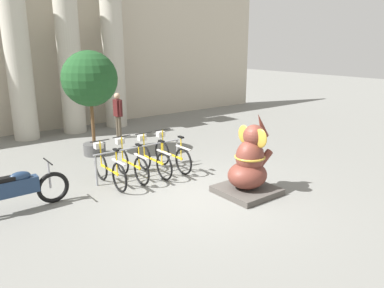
{
  "coord_description": "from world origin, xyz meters",
  "views": [
    {
      "loc": [
        -4.91,
        -5.94,
        3.27
      ],
      "look_at": [
        0.17,
        0.64,
        1.0
      ],
      "focal_mm": 35.0,
      "sensor_mm": 36.0,
      "label": 1
    }
  ],
  "objects_px": {
    "bicycle_3": "(172,154)",
    "elephant_statue": "(249,167)",
    "person_pedestrian": "(118,111)",
    "bicycle_0": "(109,169)",
    "bicycle_1": "(131,163)",
    "potted_tree": "(90,81)",
    "bicycle_2": "(153,159)",
    "motorcycle": "(17,190)"
  },
  "relations": [
    {
      "from": "bicycle_3",
      "to": "elephant_statue",
      "type": "distance_m",
      "value": 2.43
    },
    {
      "from": "elephant_statue",
      "to": "person_pedestrian",
      "type": "height_order",
      "value": "elephant_statue"
    },
    {
      "from": "bicycle_3",
      "to": "person_pedestrian",
      "type": "relative_size",
      "value": 1.05
    },
    {
      "from": "person_pedestrian",
      "to": "bicycle_3",
      "type": "bearing_deg",
      "value": -96.52
    },
    {
      "from": "bicycle_0",
      "to": "bicycle_1",
      "type": "height_order",
      "value": "same"
    },
    {
      "from": "potted_tree",
      "to": "bicycle_1",
      "type": "bearing_deg",
      "value": -93.21
    },
    {
      "from": "bicycle_1",
      "to": "potted_tree",
      "type": "bearing_deg",
      "value": 86.79
    },
    {
      "from": "bicycle_1",
      "to": "potted_tree",
      "type": "distance_m",
      "value": 3.07
    },
    {
      "from": "potted_tree",
      "to": "elephant_statue",
      "type": "bearing_deg",
      "value": -72.89
    },
    {
      "from": "bicycle_1",
      "to": "bicycle_0",
      "type": "bearing_deg",
      "value": -173.7
    },
    {
      "from": "bicycle_1",
      "to": "bicycle_3",
      "type": "bearing_deg",
      "value": -0.45
    },
    {
      "from": "bicycle_2",
      "to": "person_pedestrian",
      "type": "relative_size",
      "value": 1.05
    },
    {
      "from": "potted_tree",
      "to": "motorcycle",
      "type": "bearing_deg",
      "value": -135.53
    },
    {
      "from": "bicycle_1",
      "to": "motorcycle",
      "type": "xyz_separation_m",
      "value": [
        -2.67,
        -0.26,
        0.04
      ]
    },
    {
      "from": "bicycle_1",
      "to": "bicycle_3",
      "type": "relative_size",
      "value": 1.0
    },
    {
      "from": "bicycle_3",
      "to": "potted_tree",
      "type": "xyz_separation_m",
      "value": [
        -1.07,
        2.51,
        1.78
      ]
    },
    {
      "from": "elephant_statue",
      "to": "motorcycle",
      "type": "relative_size",
      "value": 0.87
    },
    {
      "from": "elephant_statue",
      "to": "person_pedestrian",
      "type": "xyz_separation_m",
      "value": [
        0.01,
        6.29,
        0.33
      ]
    },
    {
      "from": "motorcycle",
      "to": "person_pedestrian",
      "type": "relative_size",
      "value": 1.32
    },
    {
      "from": "motorcycle",
      "to": "potted_tree",
      "type": "bearing_deg",
      "value": 44.47
    },
    {
      "from": "bicycle_0",
      "to": "elephant_statue",
      "type": "xyz_separation_m",
      "value": [
        2.25,
        -2.33,
        0.21
      ]
    },
    {
      "from": "bicycle_0",
      "to": "person_pedestrian",
      "type": "height_order",
      "value": "person_pedestrian"
    },
    {
      "from": "bicycle_0",
      "to": "potted_tree",
      "type": "distance_m",
      "value": 3.21
    },
    {
      "from": "elephant_statue",
      "to": "person_pedestrian",
      "type": "distance_m",
      "value": 6.3
    },
    {
      "from": "bicycle_1",
      "to": "elephant_statue",
      "type": "height_order",
      "value": "elephant_statue"
    },
    {
      "from": "bicycle_1",
      "to": "bicycle_3",
      "type": "xyz_separation_m",
      "value": [
        1.21,
        -0.01,
        0.0
      ]
    },
    {
      "from": "bicycle_1",
      "to": "bicycle_2",
      "type": "xyz_separation_m",
      "value": [
        0.61,
        -0.05,
        0.0
      ]
    },
    {
      "from": "bicycle_1",
      "to": "motorcycle",
      "type": "relative_size",
      "value": 0.8
    },
    {
      "from": "bicycle_2",
      "to": "bicycle_3",
      "type": "xyz_separation_m",
      "value": [
        0.61,
        0.04,
        0.0
      ]
    },
    {
      "from": "bicycle_2",
      "to": "bicycle_3",
      "type": "bearing_deg",
      "value": 3.51
    },
    {
      "from": "elephant_statue",
      "to": "bicycle_0",
      "type": "bearing_deg",
      "value": 134.09
    },
    {
      "from": "bicycle_1",
      "to": "bicycle_2",
      "type": "distance_m",
      "value": 0.61
    },
    {
      "from": "person_pedestrian",
      "to": "motorcycle",
      "type": "bearing_deg",
      "value": -136.15
    },
    {
      "from": "motorcycle",
      "to": "person_pedestrian",
      "type": "distance_m",
      "value": 6.02
    },
    {
      "from": "bicycle_3",
      "to": "motorcycle",
      "type": "relative_size",
      "value": 0.8
    },
    {
      "from": "bicycle_3",
      "to": "potted_tree",
      "type": "bearing_deg",
      "value": 113.17
    },
    {
      "from": "motorcycle",
      "to": "person_pedestrian",
      "type": "height_order",
      "value": "person_pedestrian"
    },
    {
      "from": "bicycle_0",
      "to": "bicycle_2",
      "type": "xyz_separation_m",
      "value": [
        1.21,
        0.02,
        0.0
      ]
    },
    {
      "from": "motorcycle",
      "to": "person_pedestrian",
      "type": "xyz_separation_m",
      "value": [
        4.33,
        4.16,
        0.49
      ]
    },
    {
      "from": "bicycle_3",
      "to": "potted_tree",
      "type": "height_order",
      "value": "potted_tree"
    },
    {
      "from": "bicycle_0",
      "to": "motorcycle",
      "type": "height_order",
      "value": "bicycle_0"
    },
    {
      "from": "bicycle_0",
      "to": "potted_tree",
      "type": "bearing_deg",
      "value": 73.77
    }
  ]
}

